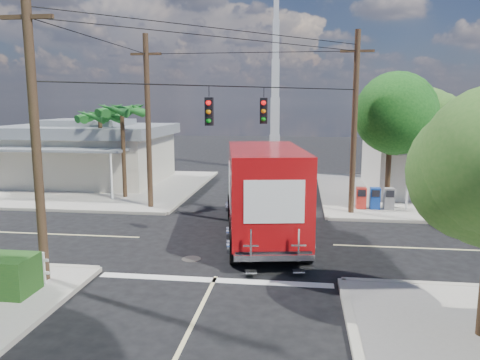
# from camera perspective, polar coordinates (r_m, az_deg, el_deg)

# --- Properties ---
(ground) EXTENTS (120.00, 120.00, 0.00)m
(ground) POSITION_cam_1_polar(r_m,az_deg,el_deg) (19.23, -0.78, -7.45)
(ground) COLOR black
(ground) RESTS_ON ground
(sidewalk_ne) EXTENTS (14.12, 14.12, 0.14)m
(sidewalk_ne) POSITION_cam_1_polar(r_m,az_deg,el_deg) (30.73, 22.88, -1.66)
(sidewalk_ne) COLOR #9D988E
(sidewalk_ne) RESTS_ON ground
(sidewalk_nw) EXTENTS (14.12, 14.12, 0.14)m
(sidewalk_nw) POSITION_cam_1_polar(r_m,az_deg,el_deg) (32.56, -17.21, -0.76)
(sidewalk_nw) COLOR #9D988E
(sidewalk_nw) RESTS_ON ground
(road_markings) EXTENTS (32.00, 32.00, 0.01)m
(road_markings) POSITION_cam_1_polar(r_m,az_deg,el_deg) (17.84, -1.47, -8.80)
(road_markings) COLOR beige
(road_markings) RESTS_ON ground
(building_ne) EXTENTS (11.80, 10.20, 4.50)m
(building_ne) POSITION_cam_1_polar(r_m,az_deg,el_deg) (31.91, 25.43, 2.64)
(building_ne) COLOR silver
(building_ne) RESTS_ON sidewalk_ne
(building_nw) EXTENTS (10.80, 10.20, 4.30)m
(building_nw) POSITION_cam_1_polar(r_m,az_deg,el_deg) (34.16, -18.00, 3.31)
(building_nw) COLOR beige
(building_nw) RESTS_ON sidewalk_nw
(radio_tower) EXTENTS (0.80, 0.80, 17.00)m
(radio_tower) POSITION_cam_1_polar(r_m,az_deg,el_deg) (38.27, 4.31, 9.48)
(radio_tower) COLOR silver
(radio_tower) RESTS_ON ground
(tree_ne_front) EXTENTS (4.21, 4.14, 6.66)m
(tree_ne_front) POSITION_cam_1_polar(r_m,az_deg,el_deg) (25.40, 17.95, 7.12)
(tree_ne_front) COLOR #422D1C
(tree_ne_front) RESTS_ON sidewalk_ne
(tree_ne_back) EXTENTS (3.77, 3.66, 5.82)m
(tree_ne_back) POSITION_cam_1_polar(r_m,az_deg,el_deg) (28.13, 22.33, 5.87)
(tree_ne_back) COLOR #422D1C
(tree_ne_back) RESTS_ON sidewalk_ne
(palm_nw_front) EXTENTS (3.01, 3.08, 5.59)m
(palm_nw_front) POSITION_cam_1_polar(r_m,az_deg,el_deg) (27.65, -14.21, 8.02)
(palm_nw_front) COLOR #422D1C
(palm_nw_front) RESTS_ON sidewalk_nw
(palm_nw_back) EXTENTS (3.01, 3.08, 5.19)m
(palm_nw_back) POSITION_cam_1_polar(r_m,az_deg,el_deg) (29.82, -16.72, 7.27)
(palm_nw_back) COLOR #422D1C
(palm_nw_back) RESTS_ON sidewalk_nw
(utility_poles) EXTENTS (12.00, 10.68, 9.00)m
(utility_poles) POSITION_cam_1_polar(r_m,az_deg,el_deg) (20.28, -4.62, 6.82)
(utility_poles) COLOR #473321
(utility_poles) RESTS_ON ground
(vending_boxes) EXTENTS (1.90, 0.50, 1.10)m
(vending_boxes) POSITION_cam_1_polar(r_m,az_deg,el_deg) (25.19, 16.12, -2.15)
(vending_boxes) COLOR red
(vending_boxes) RESTS_ON sidewalk_ne
(delivery_truck) EXTENTS (4.09, 9.19, 3.85)m
(delivery_truck) POSITION_cam_1_polar(r_m,az_deg,el_deg) (19.15, 2.90, -1.51)
(delivery_truck) COLOR black
(delivery_truck) RESTS_ON ground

